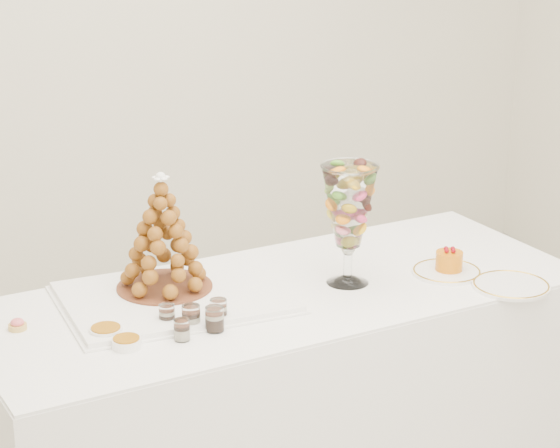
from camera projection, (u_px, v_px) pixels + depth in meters
name	position (u px, v px, depth m)	size (l,w,h in m)	color
buffet_table	(282.00, 395.00, 3.54)	(1.98, 0.90, 0.73)	white
lace_tray	(175.00, 297.00, 3.35)	(0.66, 0.50, 0.02)	white
macaron_vase	(349.00, 208.00, 3.41)	(0.18, 0.18, 0.39)	white
cake_plate	(447.00, 272.00, 3.57)	(0.23, 0.23, 0.01)	white
spare_plate	(511.00, 286.00, 3.45)	(0.25, 0.25, 0.01)	white
pink_tart	(17.00, 325.00, 3.15)	(0.05, 0.05, 0.03)	tan
verrine_a	(167.00, 315.00, 3.17)	(0.05, 0.05, 0.06)	white
verrine_b	(191.00, 317.00, 3.14)	(0.05, 0.05, 0.07)	white
verrine_c	(218.00, 311.00, 3.19)	(0.05, 0.05, 0.07)	white
verrine_d	(182.00, 330.00, 3.07)	(0.05, 0.05, 0.06)	white
verrine_e	(215.00, 319.00, 3.13)	(0.05, 0.05, 0.07)	white
ramekin_back	(106.00, 333.00, 3.09)	(0.09, 0.09, 0.03)	white
ramekin_front	(127.00, 343.00, 3.03)	(0.08, 0.08, 0.03)	white
croquembouche	(163.00, 233.00, 3.34)	(0.30, 0.30, 0.37)	brown
mousse_cake	(449.00, 260.00, 3.56)	(0.09, 0.09, 0.08)	#D36C09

